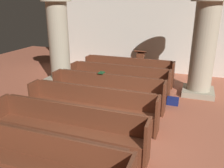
% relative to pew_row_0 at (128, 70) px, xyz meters
% --- Properties ---
extents(ground_plane, '(19.20, 19.20, 0.00)m').
position_rel_pew_row_0_xyz_m(ground_plane, '(0.88, -4.13, -0.50)').
color(ground_plane, '#AD5B42').
extents(back_wall, '(10.00, 0.16, 4.50)m').
position_rel_pew_row_0_xyz_m(back_wall, '(0.88, 1.95, 1.75)').
color(back_wall, silver).
rests_on(back_wall, ground).
extents(pew_row_0, '(3.41, 0.47, 0.94)m').
position_rel_pew_row_0_xyz_m(pew_row_0, '(0.00, 0.00, 0.00)').
color(pew_row_0, brown).
rests_on(pew_row_0, ground).
extents(pew_row_1, '(3.41, 0.46, 0.94)m').
position_rel_pew_row_0_xyz_m(pew_row_1, '(0.00, -1.15, 0.00)').
color(pew_row_1, brown).
rests_on(pew_row_1, ground).
extents(pew_row_2, '(3.41, 0.46, 0.94)m').
position_rel_pew_row_0_xyz_m(pew_row_2, '(0.00, -2.29, 0.00)').
color(pew_row_2, brown).
rests_on(pew_row_2, ground).
extents(pew_row_3, '(3.41, 0.46, 0.94)m').
position_rel_pew_row_0_xyz_m(pew_row_3, '(0.00, -3.44, 0.00)').
color(pew_row_3, brown).
rests_on(pew_row_3, ground).
extents(pew_row_4, '(3.41, 0.46, 0.94)m').
position_rel_pew_row_0_xyz_m(pew_row_4, '(0.00, -4.59, 0.00)').
color(pew_row_4, brown).
rests_on(pew_row_4, ground).
extents(pew_row_5, '(3.41, 0.47, 0.94)m').
position_rel_pew_row_0_xyz_m(pew_row_5, '(0.00, -5.73, 0.00)').
color(pew_row_5, brown).
rests_on(pew_row_5, ground).
extents(pillar_aisle_side, '(1.09, 1.09, 3.28)m').
position_rel_pew_row_0_xyz_m(pillar_aisle_side, '(2.57, -0.40, 1.21)').
color(pillar_aisle_side, '#9F967E').
rests_on(pillar_aisle_side, ground).
extents(pillar_far_side, '(1.09, 1.09, 3.28)m').
position_rel_pew_row_0_xyz_m(pillar_far_side, '(-2.52, -0.76, 1.21)').
color(pillar_far_side, '#9F967E').
rests_on(pillar_far_side, ground).
extents(lectern, '(0.48, 0.45, 1.08)m').
position_rel_pew_row_0_xyz_m(lectern, '(0.20, 1.11, -0.05)').
color(lectern, '#562B1A').
rests_on(lectern, ground).
extents(hymn_book, '(0.16, 0.21, 0.03)m').
position_rel_pew_row_0_xyz_m(hymn_book, '(-0.25, -2.11, 0.45)').
color(hymn_book, '#194723').
rests_on(hymn_book, pew_row_2).
extents(kneeler_box_navy, '(0.35, 0.25, 0.21)m').
position_rel_pew_row_0_xyz_m(kneeler_box_navy, '(1.85, -1.56, -0.40)').
color(kneeler_box_navy, navy).
rests_on(kneeler_box_navy, ground).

